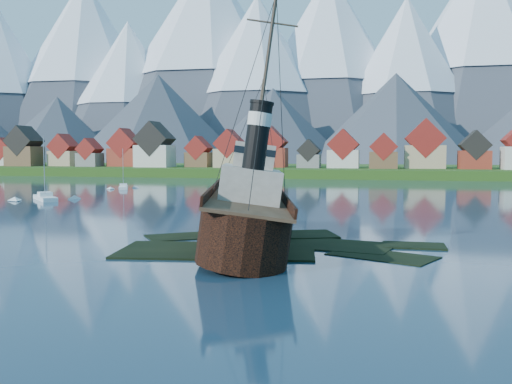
# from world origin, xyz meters

# --- Properties ---
(ground) EXTENTS (1400.00, 1400.00, 0.00)m
(ground) POSITION_xyz_m (0.00, 0.00, 0.00)
(ground) COLOR #193247
(ground) RESTS_ON ground
(shoal) EXTENTS (31.71, 21.24, 1.14)m
(shoal) POSITION_xyz_m (1.78, 2.15, -0.35)
(shoal) COLOR black
(shoal) RESTS_ON ground
(shore_bank) EXTENTS (600.00, 80.00, 3.20)m
(shore_bank) POSITION_xyz_m (0.00, 170.00, 0.00)
(shore_bank) COLOR #224313
(shore_bank) RESTS_ON ground
(seawall) EXTENTS (600.00, 2.50, 2.00)m
(seawall) POSITION_xyz_m (0.00, 132.00, 0.00)
(seawall) COLOR #3F3D38
(seawall) RESTS_ON ground
(town) EXTENTS (250.96, 16.69, 17.30)m
(town) POSITION_xyz_m (-33.12, 152.18, 8.99)
(town) COLOR maroon
(town) RESTS_ON ground
(mountains) EXTENTS (965.00, 340.00, 205.00)m
(mountains) POSITION_xyz_m (-0.79, 481.26, 89.34)
(mountains) COLOR #2D333D
(mountains) RESTS_ON ground
(tugboat_wreck) EXTENTS (7.33, 31.59, 25.03)m
(tugboat_wreck) POSITION_xyz_m (-1.42, 2.93, 3.14)
(tugboat_wreck) COLOR black
(tugboat_wreck) RESTS_ON ground
(sailboat_a) EXTENTS (9.00, 9.30, 12.64)m
(sailboat_a) POSITION_xyz_m (-50.09, 43.32, 0.28)
(sailboat_a) COLOR white
(sailboat_a) RESTS_ON ground
(sailboat_c) EXTENTS (5.05, 8.01, 10.18)m
(sailboat_c) POSITION_xyz_m (-49.72, 75.69, 0.23)
(sailboat_c) COLOR white
(sailboat_c) RESTS_ON ground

